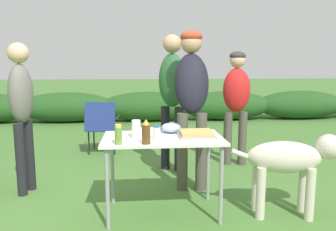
% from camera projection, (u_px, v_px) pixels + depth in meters
% --- Properties ---
extents(ground_plane, '(60.00, 60.00, 0.00)m').
position_uv_depth(ground_plane, '(163.00, 213.00, 3.13)').
color(ground_plane, '#477533').
extents(shrub_hedge, '(14.40, 0.90, 0.73)m').
position_uv_depth(shrub_hedge, '(148.00, 106.00, 8.23)').
color(shrub_hedge, '#234C1E').
rests_on(shrub_hedge, ground).
extents(folding_table, '(1.10, 0.64, 0.74)m').
position_uv_depth(folding_table, '(163.00, 145.00, 3.03)').
color(folding_table, silver).
rests_on(folding_table, ground).
extents(food_tray, '(0.33, 0.28, 0.06)m').
position_uv_depth(food_tray, '(196.00, 134.00, 3.03)').
color(food_tray, '#9E9EA3').
rests_on(food_tray, folding_table).
extents(plate_stack, '(0.23, 0.23, 0.04)m').
position_uv_depth(plate_stack, '(145.00, 131.00, 3.18)').
color(plate_stack, white).
rests_on(plate_stack, folding_table).
extents(mixing_bowl, '(0.19, 0.19, 0.09)m').
position_uv_depth(mixing_bowl, '(171.00, 128.00, 3.21)').
color(mixing_bowl, '#99B2CC').
rests_on(mixing_bowl, folding_table).
extents(paper_cup_stack, '(0.08, 0.08, 0.16)m').
position_uv_depth(paper_cup_stack, '(136.00, 129.00, 2.97)').
color(paper_cup_stack, white).
rests_on(paper_cup_stack, folding_table).
extents(mayo_bottle, '(0.07, 0.07, 0.13)m').
position_uv_depth(mayo_bottle, '(157.00, 132.00, 2.94)').
color(mayo_bottle, silver).
rests_on(mayo_bottle, folding_table).
extents(beer_bottle, '(0.07, 0.07, 0.21)m').
position_uv_depth(beer_bottle, '(146.00, 132.00, 2.74)').
color(beer_bottle, brown).
rests_on(beer_bottle, folding_table).
extents(relish_jar, '(0.06, 0.06, 0.17)m').
position_uv_depth(relish_jar, '(118.00, 135.00, 2.72)').
color(relish_jar, olive).
rests_on(relish_jar, folding_table).
extents(standing_person_in_red_jacket, '(0.43, 0.55, 1.79)m').
position_uv_depth(standing_person_in_red_jacket, '(192.00, 89.00, 3.68)').
color(standing_person_in_red_jacket, '#4C473D').
rests_on(standing_person_in_red_jacket, ground).
extents(standing_person_in_dark_puffer, '(0.42, 0.34, 1.58)m').
position_uv_depth(standing_person_in_dark_puffer, '(236.00, 96.00, 4.51)').
color(standing_person_in_dark_puffer, '#4C473D').
rests_on(standing_person_in_dark_puffer, ground).
extents(standing_person_in_gray_fleece, '(0.29, 0.36, 1.63)m').
position_uv_depth(standing_person_in_gray_fleece, '(21.00, 103.00, 3.49)').
color(standing_person_in_gray_fleece, black).
rests_on(standing_person_in_gray_fleece, ground).
extents(standing_person_in_olive_jacket, '(0.45, 0.42, 1.78)m').
position_uv_depth(standing_person_in_olive_jacket, '(172.00, 89.00, 4.25)').
color(standing_person_in_olive_jacket, black).
rests_on(standing_person_in_olive_jacket, ground).
extents(dog, '(1.06, 0.40, 0.78)m').
position_uv_depth(dog, '(291.00, 160.00, 3.01)').
color(dog, beige).
rests_on(dog, ground).
extents(camp_chair_green_behind_table, '(0.51, 0.62, 0.83)m').
position_uv_depth(camp_chair_green_behind_table, '(102.00, 124.00, 5.17)').
color(camp_chair_green_behind_table, navy).
rests_on(camp_chair_green_behind_table, ground).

